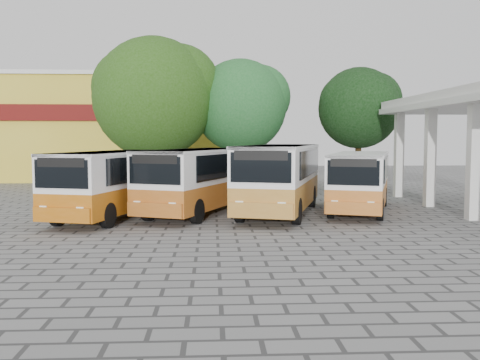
{
  "coord_description": "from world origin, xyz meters",
  "views": [
    {
      "loc": [
        -2.66,
        -19.13,
        3.29
      ],
      "look_at": [
        -1.47,
        3.94,
        1.5
      ],
      "focal_mm": 40.0,
      "sensor_mm": 36.0,
      "label": 1
    }
  ],
  "objects": [
    {
      "name": "bus_far_right",
      "position": [
        3.95,
        4.41,
        1.53
      ],
      "size": [
        4.57,
        7.83,
        2.64
      ],
      "rotation": [
        0.0,
        0.0,
        -0.34
      ],
      "color": "#BB651F",
      "rests_on": "ground"
    },
    {
      "name": "ground",
      "position": [
        0.0,
        0.0,
        0.0
      ],
      "size": [
        90.0,
        90.0,
        0.0
      ],
      "primitive_type": "plane",
      "color": "slate",
      "rests_on": "ground"
    },
    {
      "name": "shophouse_block",
      "position": [
        -11.0,
        25.99,
        4.16
      ],
      "size": [
        20.4,
        10.4,
        8.3
      ],
      "color": "gold",
      "rests_on": "ground"
    },
    {
      "name": "bus_far_left",
      "position": [
        -6.81,
        3.21,
        1.6
      ],
      "size": [
        4.38,
        8.11,
        2.76
      ],
      "rotation": [
        0.0,
        0.0,
        -0.29
      ],
      "color": "#B15B0C",
      "rests_on": "ground"
    },
    {
      "name": "bus_centre_right",
      "position": [
        0.26,
        3.9,
        1.74
      ],
      "size": [
        4.81,
        8.85,
        3.01
      ],
      "rotation": [
        0.0,
        0.0,
        -0.29
      ],
      "color": "#B07529",
      "rests_on": "ground"
    },
    {
      "name": "tree_right",
      "position": [
        6.78,
        14.85,
        5.41
      ],
      "size": [
        5.43,
        5.17,
        7.83
      ],
      "color": "#30210C",
      "rests_on": "ground"
    },
    {
      "name": "tree_middle",
      "position": [
        -0.76,
        15.76,
        5.61
      ],
      "size": [
        6.33,
        6.03,
        8.43
      ],
      "color": "#493920",
      "rests_on": "ground"
    },
    {
      "name": "tree_left",
      "position": [
        -6.22,
        14.9,
        6.1
      ],
      "size": [
        7.97,
        7.59,
        9.64
      ],
      "color": "#2E2210",
      "rests_on": "ground"
    },
    {
      "name": "bus_centre_left",
      "position": [
        -3.28,
        4.18,
        1.64
      ],
      "size": [
        5.2,
        8.41,
        2.83
      ],
      "rotation": [
        0.0,
        0.0,
        -0.39
      ],
      "color": "#AB5919",
      "rests_on": "ground"
    }
  ]
}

